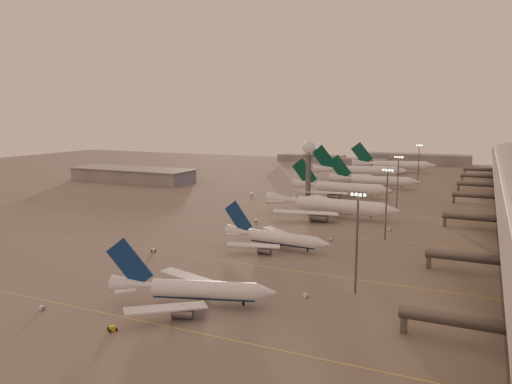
% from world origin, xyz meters
% --- Properties ---
extents(ground, '(700.00, 700.00, 0.00)m').
position_xyz_m(ground, '(0.00, 0.00, 0.00)').
color(ground, '#5D5A5B').
rests_on(ground, ground).
extents(taxiway_markings, '(180.00, 185.25, 0.02)m').
position_xyz_m(taxiway_markings, '(30.00, 56.00, 0.01)').
color(taxiway_markings, gold).
rests_on(taxiway_markings, ground).
extents(hangar, '(82.00, 27.00, 8.50)m').
position_xyz_m(hangar, '(-120.00, 140.00, 4.32)').
color(hangar, slate).
rests_on(hangar, ground).
extents(radar_tower, '(6.40, 6.40, 31.10)m').
position_xyz_m(radar_tower, '(5.00, 120.00, 20.95)').
color(radar_tower, '#575A5E').
rests_on(radar_tower, ground).
extents(mast_a, '(3.60, 0.56, 25.00)m').
position_xyz_m(mast_a, '(58.00, 0.00, 13.74)').
color(mast_a, '#575A5E').
rests_on(mast_a, ground).
extents(mast_b, '(3.60, 0.56, 25.00)m').
position_xyz_m(mast_b, '(55.00, 55.00, 13.74)').
color(mast_b, '#575A5E').
rests_on(mast_b, ground).
extents(mast_c, '(3.60, 0.56, 25.00)m').
position_xyz_m(mast_c, '(50.00, 110.00, 13.74)').
color(mast_c, '#575A5E').
rests_on(mast_c, ground).
extents(mast_d, '(3.60, 0.56, 25.00)m').
position_xyz_m(mast_d, '(48.00, 200.00, 13.74)').
color(mast_d, '#575A5E').
rests_on(mast_d, ground).
extents(distant_horizon, '(165.00, 37.50, 9.00)m').
position_xyz_m(distant_horizon, '(2.62, 325.14, 3.89)').
color(distant_horizon, slate).
rests_on(distant_horizon, ground).
extents(narrowbody_near, '(37.76, 29.66, 15.22)m').
position_xyz_m(narrowbody_near, '(26.48, -23.12, 3.08)').
color(narrowbody_near, white).
rests_on(narrowbody_near, ground).
extents(narrowbody_mid, '(37.16, 29.60, 14.51)m').
position_xyz_m(narrowbody_mid, '(25.22, 28.92, 2.94)').
color(narrowbody_mid, white).
rests_on(narrowbody_mid, ground).
extents(widebody_white, '(58.74, 46.95, 20.65)m').
position_xyz_m(widebody_white, '(26.83, 84.73, 3.58)').
color(widebody_white, white).
rests_on(widebody_white, ground).
extents(greentail_a, '(53.55, 43.25, 19.45)m').
position_xyz_m(greentail_a, '(17.16, 137.44, 3.44)').
color(greentail_a, white).
rests_on(greentail_a, ground).
extents(greentail_b, '(52.41, 42.15, 19.04)m').
position_xyz_m(greentail_b, '(26.60, 174.34, 3.36)').
color(greentail_b, white).
rests_on(greentail_b, ground).
extents(greentail_c, '(60.44, 48.13, 22.55)m').
position_xyz_m(greentail_c, '(8.86, 213.83, 3.98)').
color(greentail_c, white).
rests_on(greentail_c, ground).
extents(greentail_d, '(60.47, 48.28, 22.32)m').
position_xyz_m(greentail_d, '(23.48, 260.96, 3.94)').
color(greentail_d, white).
rests_on(greentail_d, ground).
extents(gsv_truck_a, '(4.91, 2.18, 1.92)m').
position_xyz_m(gsv_truck_a, '(-1.87, -39.48, 0.98)').
color(gsv_truck_a, silver).
rests_on(gsv_truck_a, ground).
extents(gsv_tug_near, '(3.73, 4.16, 1.02)m').
position_xyz_m(gsv_tug_near, '(19.20, -41.47, 0.52)').
color(gsv_tug_near, gold).
rests_on(gsv_tug_near, ground).
extents(gsv_catering_a, '(4.68, 2.51, 3.70)m').
position_xyz_m(gsv_catering_a, '(48.25, -7.89, 1.85)').
color(gsv_catering_a, silver).
rests_on(gsv_catering_a, ground).
extents(gsv_tug_mid, '(3.75, 3.77, 0.95)m').
position_xyz_m(gsv_tug_mid, '(-8.15, 9.38, 0.49)').
color(gsv_tug_mid, silver).
rests_on(gsv_tug_mid, ground).
extents(gsv_truck_b, '(5.33, 3.32, 2.03)m').
position_xyz_m(gsv_truck_b, '(38.62, 46.38, 1.03)').
color(gsv_truck_b, silver).
rests_on(gsv_truck_b, ground).
extents(gsv_truck_c, '(5.53, 4.28, 2.14)m').
position_xyz_m(gsv_truck_c, '(2.91, 62.87, 1.09)').
color(gsv_truck_c, gold).
rests_on(gsv_truck_c, ground).
extents(gsv_catering_b, '(5.87, 4.19, 4.41)m').
position_xyz_m(gsv_catering_b, '(54.09, 69.26, 2.21)').
color(gsv_catering_b, silver).
rests_on(gsv_catering_b, ground).
extents(gsv_tug_far, '(3.66, 4.25, 1.04)m').
position_xyz_m(gsv_tug_far, '(15.15, 96.52, 0.54)').
color(gsv_tug_far, '#595B5E').
rests_on(gsv_tug_far, ground).
extents(gsv_truck_d, '(3.30, 6.37, 2.45)m').
position_xyz_m(gsv_truck_d, '(-27.37, 122.80, 1.25)').
color(gsv_truck_d, silver).
rests_on(gsv_truck_d, ground).
extents(gsv_tug_hangar, '(3.37, 2.57, 0.85)m').
position_xyz_m(gsv_tug_hangar, '(38.39, 161.66, 0.44)').
color(gsv_tug_hangar, gold).
rests_on(gsv_tug_hangar, ground).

